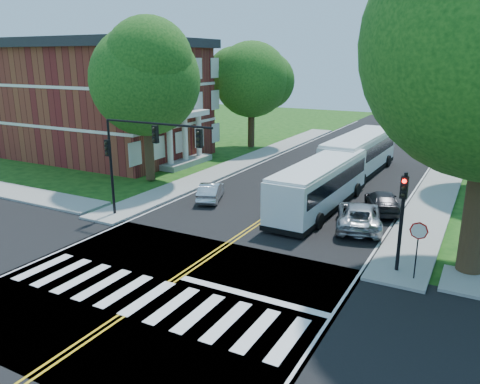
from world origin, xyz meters
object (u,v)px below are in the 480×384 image
Objects in this scene: bus_follow at (360,154)px; dark_sedan at (383,202)px; signal_ne at (402,209)px; hatchback at (211,191)px; suv at (359,215)px; signal_nw at (140,147)px; bus_lead at (320,184)px.

dark_sedan is (3.76, -8.82, -1.07)m from bus_follow.
signal_ne is at bearing 111.52° from bus_follow.
hatchback is 10.95m from dark_sedan.
suv is at bearing 60.96° from dark_sedan.
suv is (-2.97, 4.96, -2.24)m from signal_ne.
hatchback is at bearing -17.57° from suv.
signal_nw is 0.62× the size of bus_lead.
signal_nw is 14.86m from dark_sedan.
bus_follow is at bearing -87.22° from dark_sedan.
signal_ne is at bearing 131.31° from bus_lead.
signal_nw is 1.40× the size of suv.
dark_sedan is (0.54, 3.50, -0.07)m from suv.
signal_ne is at bearing 85.73° from dark_sedan.
signal_nw is 1.63× the size of dark_sedan.
bus_lead is 3.13× the size of hatchback.
bus_lead is at bearing 92.74° from bus_follow.
bus_lead reaches higher than hatchback.
hatchback is at bearing 61.90° from bus_follow.
dark_sedan is at bearing 174.25° from hatchback.
dark_sedan is (10.54, 2.97, 0.02)m from hatchback.
suv reaches higher than hatchback.
suv is (3.22, -12.32, -1.00)m from bus_follow.
bus_follow is (7.87, 17.29, -2.66)m from signal_nw.
signal_nw reaches higher than signal_ne.
signal_ne is 1.19× the size of hatchback.
hatchback is (-6.78, -11.79, -1.09)m from bus_follow.
bus_follow is at bearing -87.61° from bus_lead.
dark_sedan is (11.63, 8.47, -3.73)m from signal_nw.
bus_lead is at bearing -51.04° from suv.
hatchback is (1.09, 5.50, -3.76)m from signal_nw.
dark_sedan is (-2.43, 8.46, -2.32)m from signal_ne.
bus_lead is (-6.02, 7.22, -1.38)m from signal_ne.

